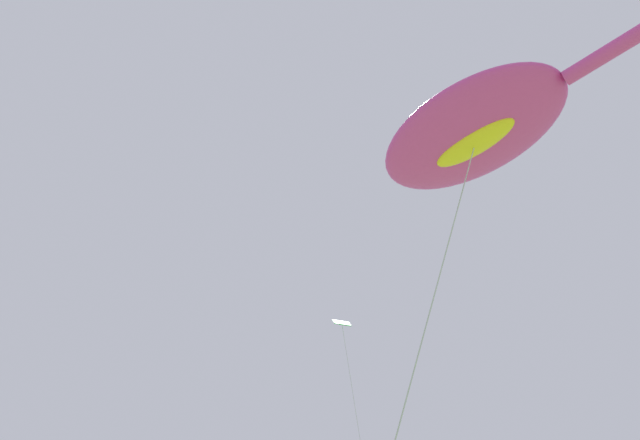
# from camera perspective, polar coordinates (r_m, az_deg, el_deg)

# --- Properties ---
(big_show_kite) EXTENTS (3.70, 10.25, 12.68)m
(big_show_kite) POSITION_cam_1_polar(r_m,az_deg,el_deg) (14.40, 13.80, 7.91)
(big_show_kite) COLOR #CC3899
(big_show_kite) RESTS_ON ground
(small_kite_streamer_purple) EXTENTS (1.20, 2.33, 17.85)m
(small_kite_streamer_purple) POSITION_cam_1_polar(r_m,az_deg,el_deg) (28.62, 2.29, -11.29)
(small_kite_streamer_purple) COLOR green
(small_kite_streamer_purple) RESTS_ON ground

